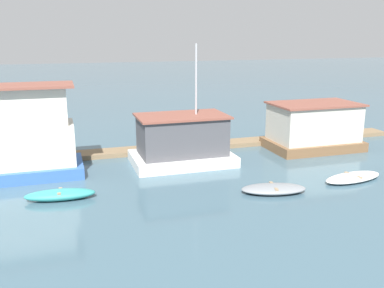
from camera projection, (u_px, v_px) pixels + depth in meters
ground_plane at (187, 162)px, 26.57m from camera, size 200.00×200.00×0.00m
dock_walkway at (175, 148)px, 29.29m from camera, size 33.80×1.59×0.30m
houseboat_blue at (24, 137)px, 23.44m from camera, size 6.02×3.42×5.09m
houseboat_white at (182, 141)px, 25.97m from camera, size 6.07×3.96×7.19m
houseboat_brown at (313, 127)px, 29.32m from camera, size 6.17×3.92×3.19m
dinghy_teal at (60, 195)px, 20.44m from camera, size 3.38×1.35×0.51m
dinghy_grey at (274, 189)px, 21.35m from camera, size 3.50×2.14×0.41m
dinghy_white at (353, 177)px, 23.16m from camera, size 3.87×1.98×0.35m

